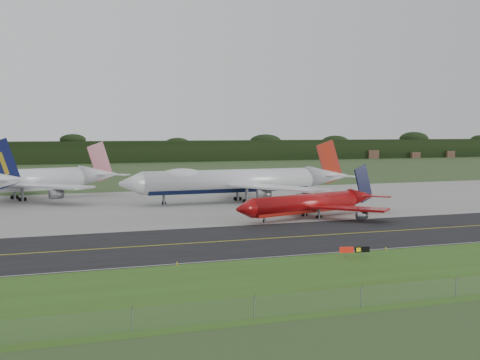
% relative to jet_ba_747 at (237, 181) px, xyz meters
% --- Properties ---
extents(ground, '(600.00, 600.00, 0.00)m').
position_rel_jet_ba_747_xyz_m(ground, '(-5.17, -51.79, -5.37)').
color(ground, '#354B23').
rests_on(ground, ground).
extents(grass_verge, '(400.00, 30.00, 0.01)m').
position_rel_jet_ba_747_xyz_m(grass_verge, '(-5.17, -86.79, -5.36)').
color(grass_verge, '#39591A').
rests_on(grass_verge, ground).
extents(taxiway, '(400.00, 32.00, 0.02)m').
position_rel_jet_ba_747_xyz_m(taxiway, '(-5.17, -55.79, -5.36)').
color(taxiway, black).
rests_on(taxiway, ground).
extents(apron, '(400.00, 78.00, 0.01)m').
position_rel_jet_ba_747_xyz_m(apron, '(-5.17, -0.79, -5.36)').
color(apron, gray).
rests_on(apron, ground).
extents(taxiway_centreline, '(400.00, 0.40, 0.00)m').
position_rel_jet_ba_747_xyz_m(taxiway_centreline, '(-5.17, -55.79, -5.34)').
color(taxiway_centreline, gold).
rests_on(taxiway_centreline, taxiway).
extents(taxiway_edge_line, '(400.00, 0.25, 0.00)m').
position_rel_jet_ba_747_xyz_m(taxiway_edge_line, '(-5.17, -71.29, -5.34)').
color(taxiway_edge_line, silver).
rests_on(taxiway_edge_line, taxiway).
extents(horizon_treeline, '(700.00, 25.00, 12.00)m').
position_rel_jet_ba_747_xyz_m(horizon_treeline, '(-5.17, 221.97, 0.11)').
color(horizon_treeline, black).
rests_on(horizon_treeline, ground).
extents(jet_ba_747, '(62.60, 51.95, 15.76)m').
position_rel_jet_ba_747_xyz_m(jet_ba_747, '(0.00, 0.00, 0.00)').
color(jet_ba_747, silver).
rests_on(jet_ba_747, ground).
extents(jet_red_737, '(38.91, 30.90, 10.76)m').
position_rel_jet_ba_747_xyz_m(jet_red_737, '(4.21, -33.73, -2.39)').
color(jet_red_737, '#980B0C').
rests_on(jet_red_737, ground).
extents(jet_star_tail, '(56.50, 46.19, 15.14)m').
position_rel_jet_ba_747_xyz_m(jet_star_tail, '(-52.53, 24.19, -0.32)').
color(jet_star_tail, silver).
rests_on(jet_star_tail, ground).
extents(taxiway_sign, '(4.41, 1.14, 1.49)m').
position_rel_jet_ba_747_xyz_m(taxiway_sign, '(-9.70, -75.35, -4.31)').
color(taxiway_sign, slate).
rests_on(taxiway_sign, ground).
extents(edge_marker_left, '(0.16, 0.16, 0.50)m').
position_rel_jet_ba_747_xyz_m(edge_marker_left, '(-35.47, -72.29, -5.12)').
color(edge_marker_left, yellow).
rests_on(edge_marker_left, ground).
extents(edge_marker_center, '(0.16, 0.16, 0.50)m').
position_rel_jet_ba_747_xyz_m(edge_marker_center, '(-2.44, -72.29, -5.12)').
color(edge_marker_center, yellow).
rests_on(edge_marker_center, ground).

